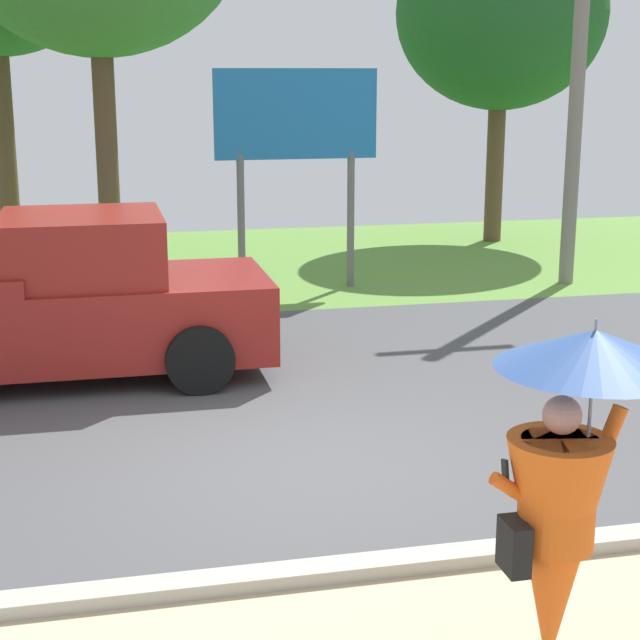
% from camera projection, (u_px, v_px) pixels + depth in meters
% --- Properties ---
extents(ground_plane, '(40.00, 22.00, 0.20)m').
position_uv_depth(ground_plane, '(251.00, 378.00, 11.77)').
color(ground_plane, '#4C4C4F').
extents(monk_pedestrian, '(1.12, 1.10, 2.13)m').
position_uv_depth(monk_pedestrian, '(565.00, 489.00, 5.68)').
color(monk_pedestrian, '#E55B19').
rests_on(monk_pedestrian, ground_plane).
extents(pickup_truck, '(5.20, 2.28, 1.88)m').
position_uv_depth(pickup_truck, '(43.00, 303.00, 11.48)').
color(pickup_truck, maroon).
rests_on(pickup_truck, ground_plane).
extents(utility_pole, '(1.80, 0.24, 7.11)m').
position_uv_depth(utility_pole, '(579.00, 53.00, 15.98)').
color(utility_pole, gray).
rests_on(utility_pole, ground_plane).
extents(roadside_billboard, '(2.60, 0.12, 3.50)m').
position_uv_depth(roadside_billboard, '(296.00, 130.00, 15.83)').
color(roadside_billboard, slate).
rests_on(roadside_billboard, ground_plane).
extents(tree_center_back, '(4.20, 4.20, 6.51)m').
position_uv_depth(tree_center_back, '(501.00, 14.00, 20.01)').
color(tree_center_back, brown).
rests_on(tree_center_back, ground_plane).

